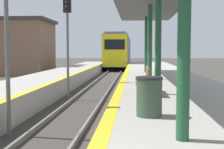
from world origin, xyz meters
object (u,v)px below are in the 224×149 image
object	(u,v)px
signal_mid	(67,27)
train	(120,51)
trash_bin	(149,96)
signal_near	(6,9)
bench	(144,79)

from	to	relation	value
signal_mid	train	bearing A→B (deg)	88.24
train	trash_bin	world-z (taller)	train
signal_near	bench	xyz separation A→B (m)	(3.84, 2.35, -2.12)
trash_bin	bench	bearing A→B (deg)	90.10
signal_near	trash_bin	distance (m)	4.62
signal_mid	trash_bin	world-z (taller)	signal_mid
trash_bin	bench	size ratio (longest dim) A/B	0.48
signal_mid	trash_bin	xyz separation A→B (m)	(3.52, -7.71, -2.16)
trash_bin	train	bearing A→B (deg)	93.69
signal_near	bench	distance (m)	4.97
train	signal_mid	xyz separation A→B (m)	(-0.97, -31.79, 1.21)
signal_mid	trash_bin	size ratio (longest dim) A/B	5.68
train	trash_bin	bearing A→B (deg)	-86.31
signal_mid	bench	bearing A→B (deg)	-48.59
signal_near	trash_bin	size ratio (longest dim) A/B	5.68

